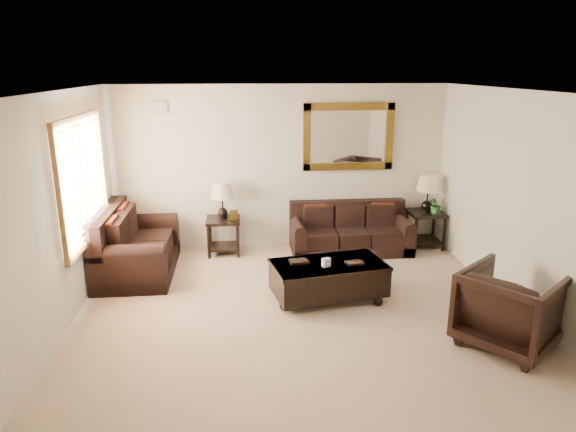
{
  "coord_description": "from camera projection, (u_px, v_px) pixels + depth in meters",
  "views": [
    {
      "loc": [
        -0.7,
        -5.84,
        2.96
      ],
      "look_at": [
        -0.06,
        0.6,
        1.07
      ],
      "focal_mm": 32.0,
      "sensor_mm": 36.0,
      "label": 1
    }
  ],
  "objects": [
    {
      "name": "room",
      "position": [
        298.0,
        207.0,
        6.1
      ],
      "size": [
        5.51,
        5.01,
        2.71
      ],
      "color": "gray",
      "rests_on": "ground"
    },
    {
      "name": "window",
      "position": [
        84.0,
        180.0,
        6.65
      ],
      "size": [
        0.07,
        1.96,
        1.66
      ],
      "color": "white",
      "rests_on": "room"
    },
    {
      "name": "mirror",
      "position": [
        348.0,
        137.0,
        8.42
      ],
      "size": [
        1.5,
        0.06,
        1.1
      ],
      "color": "#45290D",
      "rests_on": "room"
    },
    {
      "name": "air_vent",
      "position": [
        159.0,
        107.0,
        8.01
      ],
      "size": [
        0.25,
        0.02,
        0.18
      ],
      "primitive_type": "cube",
      "color": "#999999",
      "rests_on": "room"
    },
    {
      "name": "sofa",
      "position": [
        350.0,
        234.0,
        8.52
      ],
      "size": [
        1.95,
        0.84,
        0.8
      ],
      "color": "black",
      "rests_on": "room"
    },
    {
      "name": "loveseat",
      "position": [
        133.0,
        250.0,
        7.58
      ],
      "size": [
        1.03,
        1.74,
        0.98
      ],
      "rotation": [
        0.0,
        0.0,
        1.57
      ],
      "color": "black",
      "rests_on": "room"
    },
    {
      "name": "end_table_left",
      "position": [
        223.0,
        207.0,
        8.26
      ],
      "size": [
        0.54,
        0.54,
        1.19
      ],
      "color": "black",
      "rests_on": "room"
    },
    {
      "name": "end_table_right",
      "position": [
        427.0,
        200.0,
        8.56
      ],
      "size": [
        0.57,
        0.57,
        1.25
      ],
      "color": "black",
      "rests_on": "room"
    },
    {
      "name": "coffee_table",
      "position": [
        328.0,
        276.0,
        6.74
      ],
      "size": [
        1.58,
        1.04,
        0.62
      ],
      "rotation": [
        0.0,
        0.0,
        0.18
      ],
      "color": "black",
      "rests_on": "room"
    },
    {
      "name": "armchair",
      "position": [
        510.0,
        305.0,
        5.55
      ],
      "size": [
        1.27,
        1.27,
        0.96
      ],
      "primitive_type": "imported",
      "rotation": [
        0.0,
        0.0,
        2.25
      ],
      "color": "black",
      "rests_on": "floor"
    },
    {
      "name": "potted_plant",
      "position": [
        436.0,
        206.0,
        8.49
      ],
      "size": [
        0.32,
        0.35,
        0.24
      ],
      "primitive_type": "imported",
      "rotation": [
        0.0,
        0.0,
        0.17
      ],
      "color": "#20541C",
      "rests_on": "end_table_right"
    }
  ]
}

